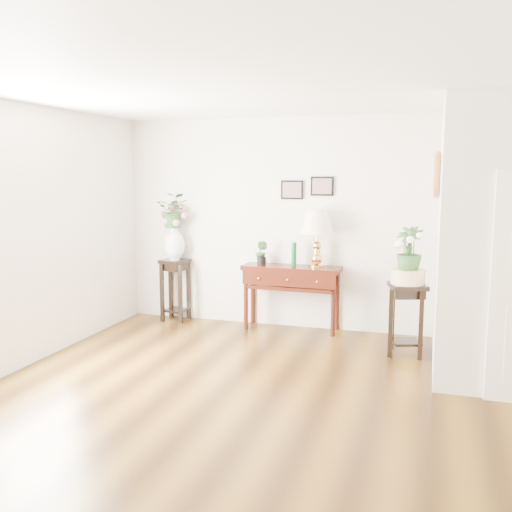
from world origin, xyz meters
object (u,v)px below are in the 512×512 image
at_px(plant_stand_a, 175,290).
at_px(plant_stand_b, 406,319).
at_px(console_table, 291,298).
at_px(table_lamp, 317,240).

bearing_deg(plant_stand_a, plant_stand_b, -11.23).
bearing_deg(plant_stand_b, console_table, 157.20).
xyz_separation_m(table_lamp, plant_stand_a, (-2.02, 0.00, -0.77)).
distance_m(console_table, plant_stand_b, 1.63).
bearing_deg(table_lamp, plant_stand_a, 180.00).
xyz_separation_m(console_table, table_lamp, (0.33, 0.00, 0.78)).
bearing_deg(table_lamp, plant_stand_b, -28.34).
bearing_deg(plant_stand_b, plant_stand_a, 168.77).
bearing_deg(plant_stand_b, table_lamp, 151.66).
distance_m(table_lamp, plant_stand_a, 2.16).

